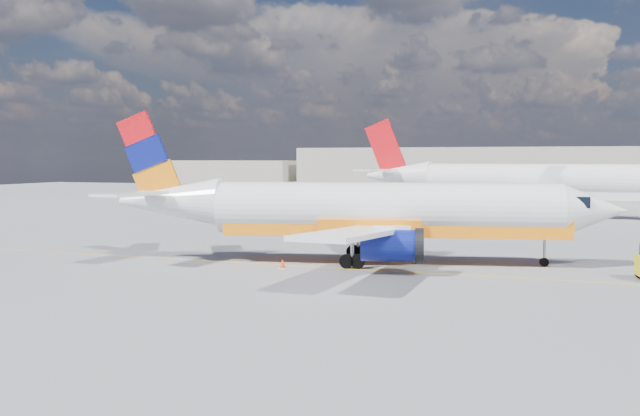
% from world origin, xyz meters
% --- Properties ---
extents(ground, '(240.00, 240.00, 0.00)m').
position_xyz_m(ground, '(0.00, 0.00, 0.00)').
color(ground, slate).
rests_on(ground, ground).
extents(taxi_line, '(70.00, 0.15, 0.01)m').
position_xyz_m(taxi_line, '(0.00, 3.00, 0.01)').
color(taxi_line, gold).
rests_on(taxi_line, ground).
extents(terminal_main, '(70.00, 14.00, 8.00)m').
position_xyz_m(terminal_main, '(5.00, 75.00, 4.00)').
color(terminal_main, '#A9A291').
rests_on(terminal_main, ground).
extents(terminal_annex, '(26.00, 10.00, 6.00)m').
position_xyz_m(terminal_annex, '(-45.00, 72.00, 3.00)').
color(terminal_annex, '#A9A291').
rests_on(terminal_annex, ground).
extents(main_jet, '(31.31, 24.06, 9.45)m').
position_xyz_m(main_jet, '(-0.11, 5.58, 3.15)').
color(main_jet, white).
rests_on(main_jet, ground).
extents(second_jet, '(36.56, 28.88, 11.08)m').
position_xyz_m(second_jet, '(6.50, 45.24, 3.69)').
color(second_jet, white).
rests_on(second_jet, ground).
extents(traffic_cone, '(0.41, 0.41, 0.58)m').
position_xyz_m(traffic_cone, '(-4.25, 1.74, 0.28)').
color(traffic_cone, white).
rests_on(traffic_cone, ground).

